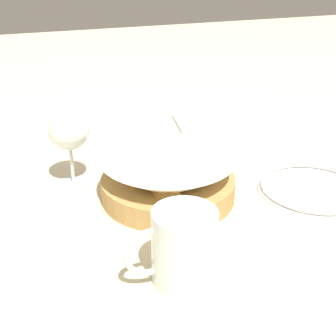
{
  "coord_description": "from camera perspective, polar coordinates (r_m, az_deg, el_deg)",
  "views": [
    {
      "loc": [
        0.31,
        0.71,
        0.45
      ],
      "look_at": [
        0.04,
        -0.04,
        0.06
      ],
      "focal_mm": 50.0,
      "sensor_mm": 36.0,
      "label": 1
    }
  ],
  "objects": [
    {
      "name": "ground_plane",
      "position": [
        0.9,
        3.1,
        -4.23
      ],
      "size": [
        4.0,
        4.0,
        0.0
      ],
      "primitive_type": "plane",
      "color": "beige"
    },
    {
      "name": "food_basket",
      "position": [
        0.9,
        0.07,
        -1.48
      ],
      "size": [
        0.26,
        0.26,
        0.08
      ],
      "color": "#B2894C",
      "rests_on": "ground_plane"
    },
    {
      "name": "sauce_cup",
      "position": [
        1.09,
        2.3,
        2.65
      ],
      "size": [
        0.07,
        0.07,
        0.1
      ],
      "color": "#B7B7BC",
      "rests_on": "ground_plane"
    },
    {
      "name": "wine_glass",
      "position": [
        0.94,
        -12.02,
        4.39
      ],
      "size": [
        0.08,
        0.08,
        0.16
      ],
      "color": "silver",
      "rests_on": "ground_plane"
    },
    {
      "name": "beer_mug",
      "position": [
        0.68,
        1.84,
        -9.82
      ],
      "size": [
        0.14,
        0.1,
        0.11
      ],
      "color": "silver",
      "rests_on": "ground_plane"
    },
    {
      "name": "side_plate",
      "position": [
        0.97,
        17.32,
        -2.39
      ],
      "size": [
        0.22,
        0.22,
        0.01
      ],
      "color": "white",
      "rests_on": "ground_plane"
    }
  ]
}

